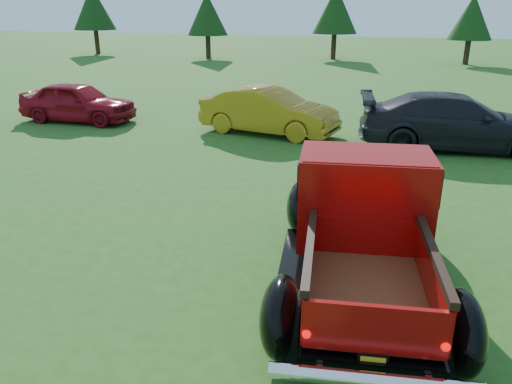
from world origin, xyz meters
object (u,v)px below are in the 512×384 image
tree_west (207,14)px  pickup_truck (362,219)px  show_car_grey (455,122)px  show_car_yellow (269,111)px  tree_mid_right (472,18)px  show_car_red (78,102)px  tree_mid_left (335,10)px  tree_far_west (93,8)px

tree_west → pickup_truck: tree_west is taller
tree_west → show_car_grey: size_ratio=0.89×
tree_west → show_car_yellow: 23.65m
tree_mid_right → show_car_red: 26.70m
tree_west → pickup_truck: size_ratio=0.88×
tree_mid_left → show_car_grey: size_ratio=0.97×
tree_mid_right → show_car_yellow: bearing=-109.4°
tree_far_west → show_car_red: bearing=-58.8°
tree_west → pickup_truck: 32.28m
tree_mid_left → pickup_truck: bearing=-81.6°
show_car_grey → tree_mid_left: bearing=8.7°
tree_mid_left → show_car_grey: (6.50, -23.42, -2.63)m
show_car_yellow → pickup_truck: bearing=-145.2°
show_car_yellow → tree_west: bearing=37.0°
show_car_red → tree_far_west: bearing=30.9°
show_car_yellow → show_car_grey: show_car_grey is taller
tree_west → tree_mid_right: 18.03m
tree_west → pickup_truck: bearing=-65.0°
tree_mid_right → tree_west: bearing=-176.8°
tree_mid_left → show_car_red: size_ratio=1.28×
tree_far_west → tree_west: size_ratio=1.13×
tree_west → show_car_yellow: (10.18, -21.21, -2.41)m
tree_mid_right → show_car_yellow: 23.66m
tree_mid_right → pickup_truck: (-4.38, -30.17, -2.09)m
show_car_red → show_car_grey: 12.00m
show_car_grey → tree_mid_right: bearing=-13.1°
tree_far_west → tree_mid_right: 28.01m
show_car_red → show_car_grey: bearing=-90.9°
tree_mid_right → pickup_truck: 30.56m
tree_west → show_car_red: tree_west is taller
tree_far_west → tree_mid_left: (19.00, 1.00, -0.14)m
tree_mid_right → show_car_grey: bearing=-96.4°
tree_far_west → pickup_truck: (23.62, -30.17, -2.63)m
tree_west → show_car_yellow: size_ratio=1.09×
show_car_yellow → tree_mid_right: bearing=-8.0°
tree_mid_left → tree_west: bearing=-167.5°
tree_west → tree_mid_left: (9.00, 2.00, 0.27)m
tree_far_west → show_car_grey: (25.50, -22.42, -2.77)m
tree_far_west → show_car_yellow: size_ratio=1.23×
tree_far_west → show_car_yellow: tree_far_west is taller
tree_far_west → tree_mid_right: size_ratio=1.18×
tree_far_west → tree_mid_left: tree_far_west is taller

